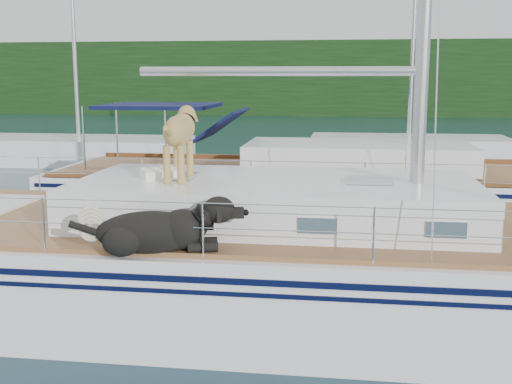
# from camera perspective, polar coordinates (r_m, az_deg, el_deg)

# --- Properties ---
(ground) EXTENTS (120.00, 120.00, 0.00)m
(ground) POSITION_cam_1_polar(r_m,az_deg,el_deg) (9.01, -3.38, -10.21)
(ground) COLOR black
(ground) RESTS_ON ground
(tree_line) EXTENTS (90.00, 3.00, 6.00)m
(tree_line) POSITION_cam_1_polar(r_m,az_deg,el_deg) (53.30, 6.31, 10.00)
(tree_line) COLOR black
(tree_line) RESTS_ON ground
(shore_bank) EXTENTS (92.00, 1.00, 1.20)m
(shore_bank) POSITION_cam_1_polar(r_m,az_deg,el_deg) (54.56, 6.30, 7.48)
(shore_bank) COLOR #595147
(shore_bank) RESTS_ON ground
(main_sailboat) EXTENTS (12.00, 4.01, 14.01)m
(main_sailboat) POSITION_cam_1_polar(r_m,az_deg,el_deg) (8.77, -2.90, -6.09)
(main_sailboat) COLOR white
(main_sailboat) RESTS_ON ground
(neighbor_sailboat) EXTENTS (11.00, 3.50, 13.30)m
(neighbor_sailboat) POSITION_cam_1_polar(r_m,az_deg,el_deg) (14.23, 4.57, -0.00)
(neighbor_sailboat) COLOR white
(neighbor_sailboat) RESTS_ON ground
(bg_boat_west) EXTENTS (8.00, 3.00, 11.65)m
(bg_boat_west) POSITION_cam_1_polar(r_m,az_deg,el_deg) (24.44, -15.42, 3.51)
(bg_boat_west) COLOR white
(bg_boat_west) RESTS_ON ground
(bg_boat_center) EXTENTS (7.20, 3.00, 11.65)m
(bg_boat_center) POSITION_cam_1_polar(r_m,az_deg,el_deg) (24.53, 13.40, 3.64)
(bg_boat_center) COLOR white
(bg_boat_center) RESTS_ON ground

